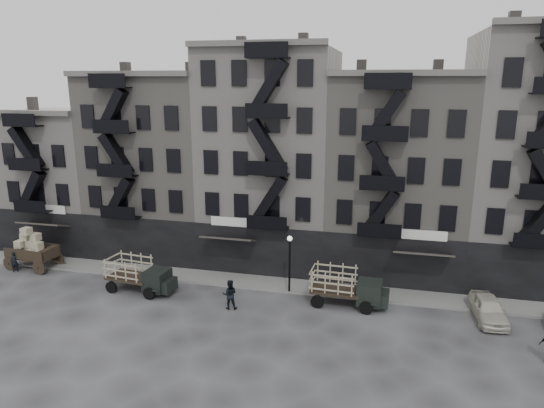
% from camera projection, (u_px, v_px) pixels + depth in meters
% --- Properties ---
extents(ground, '(140.00, 140.00, 0.00)m').
position_uv_depth(ground, '(238.00, 305.00, 32.79)').
color(ground, '#38383A').
rests_on(ground, ground).
extents(sidewalk, '(55.00, 2.50, 0.15)m').
position_uv_depth(sidewalk, '(253.00, 282.00, 36.30)').
color(sidewalk, slate).
rests_on(sidewalk, ground).
extents(building_west, '(10.00, 11.35, 13.20)m').
position_uv_depth(building_west, '(63.00, 177.00, 45.02)').
color(building_west, '#B0AAA2').
rests_on(building_west, ground).
extents(building_midwest, '(10.00, 11.35, 16.20)m').
position_uv_depth(building_midwest, '(161.00, 165.00, 42.40)').
color(building_midwest, gray).
rests_on(building_midwest, ground).
extents(building_center, '(10.00, 11.35, 18.20)m').
position_uv_depth(building_center, '(272.00, 158.00, 39.90)').
color(building_center, '#B0AAA2').
rests_on(building_center, ground).
extents(building_mideast, '(10.00, 11.35, 16.20)m').
position_uv_depth(building_mideast, '(396.00, 175.00, 37.91)').
color(building_mideast, gray).
rests_on(building_mideast, ground).
extents(building_east, '(10.00, 11.35, 19.20)m').
position_uv_depth(building_east, '(538.00, 161.00, 35.29)').
color(building_east, '#B0AAA2').
rests_on(building_east, ground).
extents(lamp_post, '(0.36, 0.36, 4.28)m').
position_uv_depth(lamp_post, '(290.00, 256.00, 33.87)').
color(lamp_post, black).
rests_on(lamp_post, ground).
extents(wagon, '(4.18, 2.47, 3.41)m').
position_uv_depth(wagon, '(30.00, 245.00, 38.70)').
color(wagon, black).
rests_on(wagon, ground).
extents(stake_truck_west, '(5.18, 2.53, 2.51)m').
position_uv_depth(stake_truck_west, '(139.00, 272.00, 34.53)').
color(stake_truck_west, black).
rests_on(stake_truck_west, ground).
extents(stake_truck_east, '(5.23, 2.37, 2.58)m').
position_uv_depth(stake_truck_east, '(347.00, 285.00, 32.38)').
color(stake_truck_east, black).
rests_on(stake_truck_east, ground).
extents(car_east, '(2.12, 4.47, 1.48)m').
position_uv_depth(car_east, '(488.00, 309.00, 30.62)').
color(car_east, beige).
rests_on(car_east, ground).
extents(pedestrian_west, '(0.72, 0.65, 1.66)m').
position_uv_depth(pedestrian_west, '(15.00, 262.00, 38.17)').
color(pedestrian_west, black).
rests_on(pedestrian_west, ground).
extents(pedestrian_mid, '(1.14, 0.97, 2.03)m').
position_uv_depth(pedestrian_mid, '(230.00, 294.00, 31.98)').
color(pedestrian_mid, black).
rests_on(pedestrian_mid, ground).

